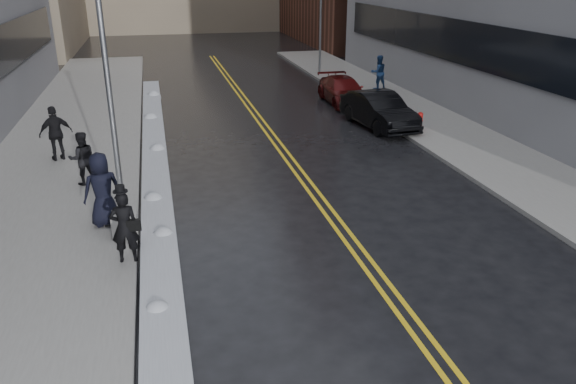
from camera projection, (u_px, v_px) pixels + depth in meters
ground at (262, 261)px, 13.90m from camera, size 160.00×160.00×0.00m
sidewalk_west at (67, 154)px, 21.68m from camera, size 5.50×50.00×0.15m
sidewalk_east at (440, 129)px, 25.04m from camera, size 4.00×50.00×0.15m
lane_line_left at (272, 141)px, 23.44m from camera, size 0.12×50.00×0.01m
lane_line_right at (279, 141)px, 23.50m from camera, size 0.12×50.00×0.01m
snow_ridge at (155, 161)px, 20.54m from camera, size 0.90×30.00×0.34m
lamppost at (116, 149)px, 14.06m from camera, size 0.65×0.65×7.62m
fire_hydrant at (420, 119)px, 24.65m from camera, size 0.26×0.26×0.73m
traffic_signal at (320, 23)px, 36.13m from camera, size 0.16×0.20×6.00m
pedestrian_fedora at (125, 227)px, 13.29m from camera, size 0.67×0.45×1.80m
pedestrian_b at (82, 158)px, 18.13m from camera, size 0.96×0.81×1.76m
pedestrian_c at (102, 190)px, 15.16m from camera, size 1.16×0.92×2.06m
pedestrian_d at (56, 133)px, 20.41m from camera, size 1.27×0.89×2.00m
pedestrian_east at (378, 72)px, 32.50m from camera, size 0.98×0.78×1.93m
car_black at (379, 110)px, 25.23m from camera, size 2.25×4.97×1.58m
car_maroon at (343, 91)px, 29.82m from camera, size 1.97×4.69×1.35m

